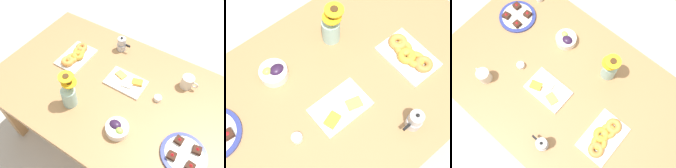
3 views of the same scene
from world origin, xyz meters
TOP-DOWN VIEW (x-y plane):
  - ground_plane at (0.00, 0.00)m, footprint 6.00×6.00m
  - dining_table at (0.00, 0.00)m, footprint 1.60×1.00m
  - coffee_mug at (0.40, 0.28)m, footprint 0.11×0.08m
  - grape_bowl at (0.19, -0.24)m, footprint 0.13×0.13m
  - cheese_platter at (0.06, 0.09)m, footprint 0.26×0.17m
  - croissant_platter at (-0.37, 0.09)m, footprint 0.19×0.28m
  - jam_cup_berry at (0.29, 0.08)m, footprint 0.05×0.05m
  - dessert_plate at (0.56, -0.17)m, footprint 0.25×0.25m
  - flower_vase at (-0.15, -0.24)m, footprint 0.10×0.11m
  - moka_pot at (-0.14, 0.35)m, footprint 0.11×0.07m

SIDE VIEW (x-z plane):
  - ground_plane at x=0.00m, z-range 0.00..0.00m
  - dining_table at x=0.00m, z-range 0.28..1.02m
  - cheese_platter at x=0.06m, z-range 0.73..0.77m
  - dessert_plate at x=0.56m, z-range 0.72..0.78m
  - jam_cup_berry at x=0.29m, z-range 0.74..0.77m
  - croissant_platter at x=-0.37m, z-range 0.74..0.79m
  - grape_bowl at x=0.19m, z-range 0.74..0.80m
  - coffee_mug at x=0.40m, z-range 0.74..0.83m
  - moka_pot at x=-0.14m, z-range 0.73..0.85m
  - flower_vase at x=-0.15m, z-range 0.70..0.94m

